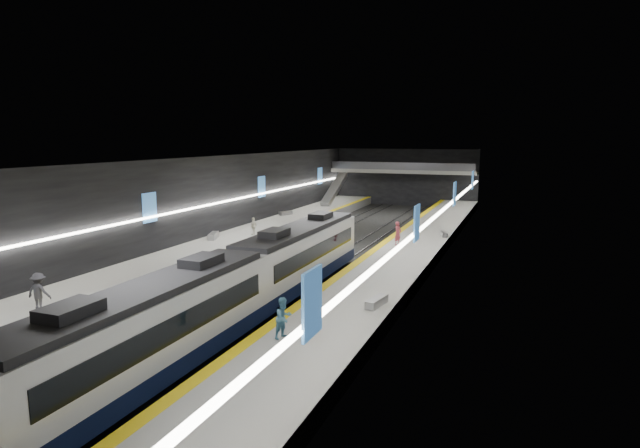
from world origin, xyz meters
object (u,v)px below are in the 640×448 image
at_px(train, 243,282).
at_px(bench_right_far, 444,234).
at_px(passenger_left_a, 254,226).
at_px(passenger_left_b, 39,292).
at_px(bench_left_far, 286,213).
at_px(escalator, 334,189).
at_px(passenger_right_b, 284,318).
at_px(bench_right_near, 377,302).
at_px(passenger_right_a, 398,234).
at_px(bench_left_near, 213,236).

distance_m(train, bench_right_far, 24.38).
height_order(bench_right_far, passenger_left_a, passenger_left_a).
bearing_deg(train, passenger_left_b, -152.17).
bearing_deg(passenger_left_a, train, 27.82).
bearing_deg(bench_left_far, passenger_left_a, -58.48).
distance_m(train, escalator, 43.41).
distance_m(passenger_right_b, passenger_left_b, 13.05).
bearing_deg(bench_right_near, bench_left_far, 132.49).
bearing_deg(passenger_left_a, escalator, -176.36).
height_order(escalator, bench_right_far, escalator).
height_order(bench_right_far, passenger_right_a, passenger_right_a).
xyz_separation_m(bench_left_near, bench_right_far, (18.38, 8.27, -0.05)).
bearing_deg(bench_right_near, passenger_left_b, -146.66).
xyz_separation_m(train, passenger_left_a, (-8.95, 17.84, -0.41)).
relative_size(escalator, passenger_right_a, 4.18).
height_order(escalator, passenger_right_a, escalator).
bearing_deg(bench_right_near, train, -152.67).
bearing_deg(passenger_right_a, bench_left_far, 75.21).
distance_m(escalator, bench_left_far, 12.30).
xyz_separation_m(bench_left_far, bench_right_near, (18.11, -28.02, 0.01)).
xyz_separation_m(train, bench_right_near, (6.63, 2.12, -0.97)).
xyz_separation_m(bench_left_near, passenger_left_a, (2.43, 2.78, 0.54)).
bearing_deg(bench_right_near, passenger_left_a, 144.35).
relative_size(bench_left_far, bench_right_near, 0.95).
bearing_deg(bench_left_far, bench_left_near, -69.71).
height_order(bench_right_near, passenger_left_b, passenger_left_b).
distance_m(escalator, passenger_right_a, 28.00).
xyz_separation_m(train, passenger_left_b, (-8.98, -4.74, -0.22)).
bearing_deg(passenger_left_b, bench_right_far, -128.85).
relative_size(bench_left_far, passenger_right_b, 0.96).
bearing_deg(passenger_left_a, bench_right_far, 110.17).
relative_size(passenger_right_b, passenger_left_b, 0.93).
relative_size(bench_right_near, passenger_left_a, 1.16).
height_order(passenger_right_b, passenger_left_a, passenger_right_b).
height_order(bench_left_near, passenger_left_b, passenger_left_b).
xyz_separation_m(bench_left_far, passenger_right_a, (15.55, -12.10, 0.74)).
bearing_deg(bench_left_near, passenger_right_a, -9.72).
xyz_separation_m(train, bench_right_far, (7.00, 23.33, -0.99)).
distance_m(bench_right_far, passenger_left_a, 16.88).
bearing_deg(bench_left_far, bench_right_near, -37.26).
bearing_deg(train, bench_left_near, 127.07).
distance_m(escalator, bench_right_near, 43.46).
distance_m(passenger_left_a, passenger_left_b, 22.58).
xyz_separation_m(bench_left_far, passenger_left_b, (2.51, -34.88, 0.76)).
relative_size(bench_left_near, passenger_right_a, 1.08).
xyz_separation_m(bench_right_near, passenger_right_b, (-2.59, -5.80, 0.69)).
bearing_deg(train, bench_left_far, 110.86).
height_order(bench_left_far, passenger_left_b, passenger_left_b).
bearing_deg(escalator, passenger_left_b, -88.75).
distance_m(bench_left_far, passenger_left_a, 12.57).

